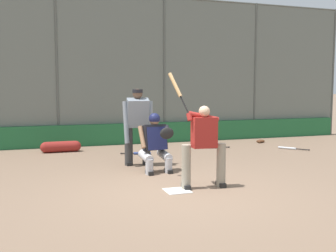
# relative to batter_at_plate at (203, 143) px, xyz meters

# --- Properties ---
(ground_plane) EXTENTS (160.00, 160.00, 0.00)m
(ground_plane) POSITION_rel_batter_at_plate_xyz_m (0.52, 0.08, -0.81)
(ground_plane) COLOR #7A604C
(home_plate_marker) EXTENTS (0.43, 0.43, 0.01)m
(home_plate_marker) POSITION_rel_batter_at_plate_xyz_m (0.52, 0.08, -0.80)
(home_plate_marker) COLOR white
(home_plate_marker) RESTS_ON ground_plane
(backstop_fence) EXTENTS (17.06, 0.08, 4.75)m
(backstop_fence) POSITION_rel_batter_at_plate_xyz_m (0.52, -5.95, 1.65)
(backstop_fence) COLOR #515651
(backstop_fence) RESTS_ON ground_plane
(padding_wall) EXTENTS (16.64, 0.18, 0.66)m
(padding_wall) POSITION_rel_batter_at_plate_xyz_m (0.52, -5.85, -0.48)
(padding_wall) COLOR #236638
(padding_wall) RESTS_ON ground_plane
(bleachers_beyond) EXTENTS (11.89, 1.95, 1.16)m
(bleachers_beyond) POSITION_rel_batter_at_plate_xyz_m (-2.13, -8.10, -0.43)
(bleachers_beyond) COLOR slate
(bleachers_beyond) RESTS_ON ground_plane
(batter_at_plate) EXTENTS (0.95, 0.68, 2.09)m
(batter_at_plate) POSITION_rel_batter_at_plate_xyz_m (0.00, 0.00, 0.00)
(batter_at_plate) COLOR gray
(batter_at_plate) RESTS_ON ground_plane
(catcher_behind_plate) EXTENTS (0.68, 0.79, 1.27)m
(catcher_behind_plate) POSITION_rel_batter_at_plate_xyz_m (0.43, -1.53, -0.15)
(catcher_behind_plate) COLOR #B7B7BC
(catcher_behind_plate) RESTS_ON ground_plane
(umpire_home) EXTENTS (0.72, 0.47, 1.78)m
(umpire_home) POSITION_rel_batter_at_plate_xyz_m (0.62, -2.39, 0.15)
(umpire_home) COLOR #333333
(umpire_home) RESTS_ON ground_plane
(spare_bat_near_backstop) EXTENTS (0.80, 0.29, 0.07)m
(spare_bat_near_backstop) POSITION_rel_batter_at_plate_xyz_m (0.21, -3.79, -0.78)
(spare_bat_near_backstop) COLOR black
(spare_bat_near_backstop) RESTS_ON ground_plane
(spare_bat_third_base_side) EXTENTS (0.59, 0.74, 0.07)m
(spare_bat_third_base_side) POSITION_rel_batter_at_plate_xyz_m (-4.18, -3.26, -0.78)
(spare_bat_third_base_side) COLOR black
(spare_bat_third_base_side) RESTS_ON ground_plane
(spare_bat_first_base_side) EXTENTS (0.86, 0.23, 0.07)m
(spare_bat_first_base_side) POSITION_rel_batter_at_plate_xyz_m (-2.08, -4.14, -0.78)
(spare_bat_first_base_side) COLOR black
(spare_bat_first_base_side) RESTS_ON ground_plane
(fielding_glove_on_dirt) EXTENTS (0.30, 0.22, 0.11)m
(fielding_glove_on_dirt) POSITION_rel_batter_at_plate_xyz_m (-4.10, -4.73, -0.76)
(fielding_glove_on_dirt) COLOR #56331E
(fielding_glove_on_dirt) RESTS_ON ground_plane
(baseball_loose) EXTENTS (0.07, 0.07, 0.07)m
(baseball_loose) POSITION_rel_batter_at_plate_xyz_m (-0.68, -0.69, -0.77)
(baseball_loose) COLOR white
(baseball_loose) RESTS_ON ground_plane
(equipment_bag_dugout_side) EXTENTS (1.12, 0.30, 0.30)m
(equipment_bag_dugout_side) POSITION_rel_batter_at_plate_xyz_m (2.22, -4.88, -0.66)
(equipment_bag_dugout_side) COLOR maroon
(equipment_bag_dugout_side) RESTS_ON ground_plane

